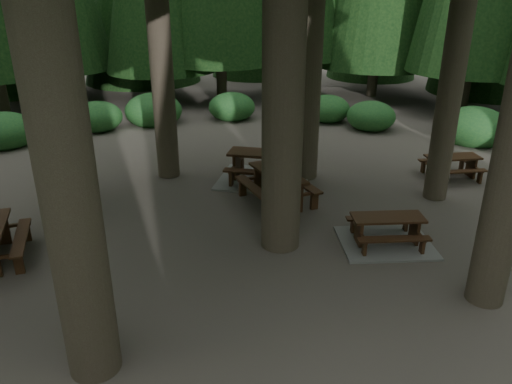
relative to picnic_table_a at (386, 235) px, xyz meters
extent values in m
plane|color=#4F4840|center=(-3.10, 0.22, -0.21)|extent=(80.00, 80.00, 0.00)
cube|color=gray|center=(0.00, 0.00, -0.19)|extent=(2.17, 1.87, 0.05)
cube|color=#341E0F|center=(0.00, 0.00, 0.43)|extent=(1.62, 0.79, 0.05)
cube|color=#341E0F|center=(0.06, 0.51, 0.17)|extent=(1.57, 0.41, 0.04)
cube|color=#341E0F|center=(-0.06, -0.51, 0.17)|extent=(1.57, 0.41, 0.04)
cube|color=#341E0F|center=(-0.62, 0.08, 0.10)|extent=(0.13, 0.48, 0.62)
cube|color=#341E0F|center=(-0.62, 0.08, 0.15)|extent=(0.22, 1.25, 0.05)
cube|color=#341E0F|center=(0.62, -0.08, 0.10)|extent=(0.13, 0.48, 0.62)
cube|color=#341E0F|center=(0.62, -0.08, 0.15)|extent=(0.22, 1.25, 0.05)
cube|color=#341E0F|center=(0.00, 0.00, -0.06)|extent=(1.29, 0.23, 0.07)
cube|color=#341E0F|center=(-7.75, 0.91, 0.23)|extent=(0.46, 1.80, 0.05)
cube|color=gray|center=(-1.90, 4.24, -0.19)|extent=(3.17, 2.93, 0.05)
cube|color=#341E0F|center=(-1.90, 4.24, 0.62)|extent=(2.15, 1.48, 0.07)
cube|color=#341E0F|center=(-1.65, 4.85, 0.29)|extent=(1.95, 1.02, 0.06)
cube|color=#341E0F|center=(-2.16, 3.62, 0.29)|extent=(1.95, 1.02, 0.06)
cube|color=#341E0F|center=(-2.64, 4.54, 0.19)|extent=(0.32, 0.60, 0.80)
cube|color=#341E0F|center=(-2.64, 4.54, 0.25)|extent=(0.70, 1.52, 0.07)
cube|color=#341E0F|center=(-1.16, 3.93, 0.19)|extent=(0.32, 0.60, 0.80)
cube|color=#341E0F|center=(-1.16, 3.93, 0.25)|extent=(0.70, 1.52, 0.07)
cube|color=#341E0F|center=(-1.90, 4.24, -0.01)|extent=(1.57, 0.72, 0.09)
cube|color=#341E0F|center=(3.58, 3.44, 0.43)|extent=(1.58, 0.68, 0.05)
cube|color=#341E0F|center=(3.61, 3.96, 0.17)|extent=(1.56, 0.30, 0.04)
cube|color=#341E0F|center=(3.56, 2.93, 0.17)|extent=(1.56, 0.30, 0.04)
cube|color=#341E0F|center=(2.96, 3.48, 0.10)|extent=(0.09, 0.48, 0.62)
cube|color=#341E0F|center=(2.96, 3.48, 0.15)|extent=(0.13, 1.25, 0.05)
cube|color=#341E0F|center=(4.20, 3.41, 0.10)|extent=(0.09, 0.48, 0.62)
cube|color=#341E0F|center=(4.20, 3.41, 0.15)|extent=(0.13, 1.25, 0.05)
cube|color=#341E0F|center=(3.58, 3.44, -0.06)|extent=(1.29, 0.14, 0.07)
cube|color=#341E0F|center=(-1.85, 2.66, 0.60)|extent=(1.22, 2.09, 0.07)
cube|color=#341E0F|center=(-1.22, 2.82, 0.28)|extent=(0.75, 1.97, 0.05)
cube|color=#341E0F|center=(-2.48, 2.50, 0.28)|extent=(0.75, 1.97, 0.05)
cube|color=#341E0F|center=(-2.04, 3.42, 0.18)|extent=(0.60, 0.23, 0.78)
cube|color=#341E0F|center=(-2.04, 3.42, 0.24)|extent=(1.55, 0.47, 0.07)
cube|color=#341E0F|center=(-1.66, 1.90, 0.18)|extent=(0.60, 0.23, 0.78)
cube|color=#341E0F|center=(-1.66, 1.90, 0.24)|extent=(1.55, 0.47, 0.07)
cube|color=#341E0F|center=(-1.85, 2.66, -0.02)|extent=(0.49, 1.60, 0.09)
ellipsoid|color=#205F2E|center=(6.34, 6.67, 0.19)|extent=(2.42, 2.42, 1.49)
ellipsoid|color=#205F2E|center=(3.34, 8.91, 0.19)|extent=(1.90, 1.90, 1.17)
ellipsoid|color=#205F2E|center=(2.04, 10.38, 0.19)|extent=(1.84, 1.84, 1.13)
ellipsoid|color=#205F2E|center=(-1.80, 11.47, 0.19)|extent=(1.95, 1.95, 1.20)
ellipsoid|color=#205F2E|center=(-5.03, 11.42, 0.19)|extent=(2.31, 2.31, 1.42)
ellipsoid|color=#205F2E|center=(-7.19, 10.78, 0.19)|extent=(1.93, 1.93, 1.19)
ellipsoid|color=#205F2E|center=(-10.21, 9.28, 0.19)|extent=(2.15, 2.15, 1.32)
camera|label=1|loc=(-4.62, -9.04, 5.16)|focal=35.00mm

